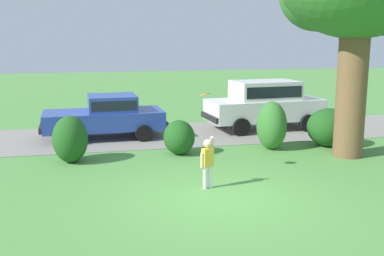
# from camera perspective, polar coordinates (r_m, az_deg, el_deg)

# --- Properties ---
(ground_plane) EXTENTS (80.00, 80.00, 0.00)m
(ground_plane) POSITION_cam_1_polar(r_m,az_deg,el_deg) (10.67, 3.68, -8.62)
(ground_plane) COLOR #518E42
(driveway_strip) EXTENTS (28.00, 4.40, 0.02)m
(driveway_strip) POSITION_cam_1_polar(r_m,az_deg,el_deg) (17.38, -2.93, -0.82)
(driveway_strip) COLOR gray
(driveway_strip) RESTS_ON ground
(shrub_near_tree) EXTENTS (1.02, 1.16, 1.37)m
(shrub_near_tree) POSITION_cam_1_polar(r_m,az_deg,el_deg) (13.92, -14.72, -1.33)
(shrub_near_tree) COLOR #1E511C
(shrub_near_tree) RESTS_ON ground
(shrub_centre_left) EXTENTS (0.97, 1.07, 1.07)m
(shrub_centre_left) POSITION_cam_1_polar(r_m,az_deg,el_deg) (14.42, -1.59, -1.15)
(shrub_centre_left) COLOR #1E511C
(shrub_centre_left) RESTS_ON ground
(shrub_centre) EXTENTS (0.95, 1.12, 1.57)m
(shrub_centre) POSITION_cam_1_polar(r_m,az_deg,el_deg) (15.25, 9.74, 0.31)
(shrub_centre) COLOR #33702B
(shrub_centre) RESTS_ON ground
(shrub_centre_right) EXTENTS (1.44, 1.41, 1.28)m
(shrub_centre_right) POSITION_cam_1_polar(r_m,az_deg,el_deg) (16.14, 16.43, 0.08)
(shrub_centre_right) COLOR #1E511C
(shrub_centre_right) RESTS_ON ground
(parked_sedan) EXTENTS (4.46, 2.21, 1.56)m
(parked_sedan) POSITION_cam_1_polar(r_m,az_deg,el_deg) (16.94, -10.47, 1.58)
(parked_sedan) COLOR #28429E
(parked_sedan) RESTS_ON ground
(parked_suv) EXTENTS (4.83, 2.37, 1.92)m
(parked_suv) POSITION_cam_1_polar(r_m,az_deg,el_deg) (18.46, 8.92, 3.12)
(parked_suv) COLOR white
(parked_suv) RESTS_ON ground
(child_thrower) EXTENTS (0.40, 0.36, 1.29)m
(child_thrower) POSITION_cam_1_polar(r_m,az_deg,el_deg) (11.14, 1.92, -3.88)
(child_thrower) COLOR white
(child_thrower) RESTS_ON ground
(frisbee) EXTENTS (0.29, 0.28, 0.14)m
(frisbee) POSITION_cam_1_polar(r_m,az_deg,el_deg) (11.93, 1.56, 4.12)
(frisbee) COLOR orange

